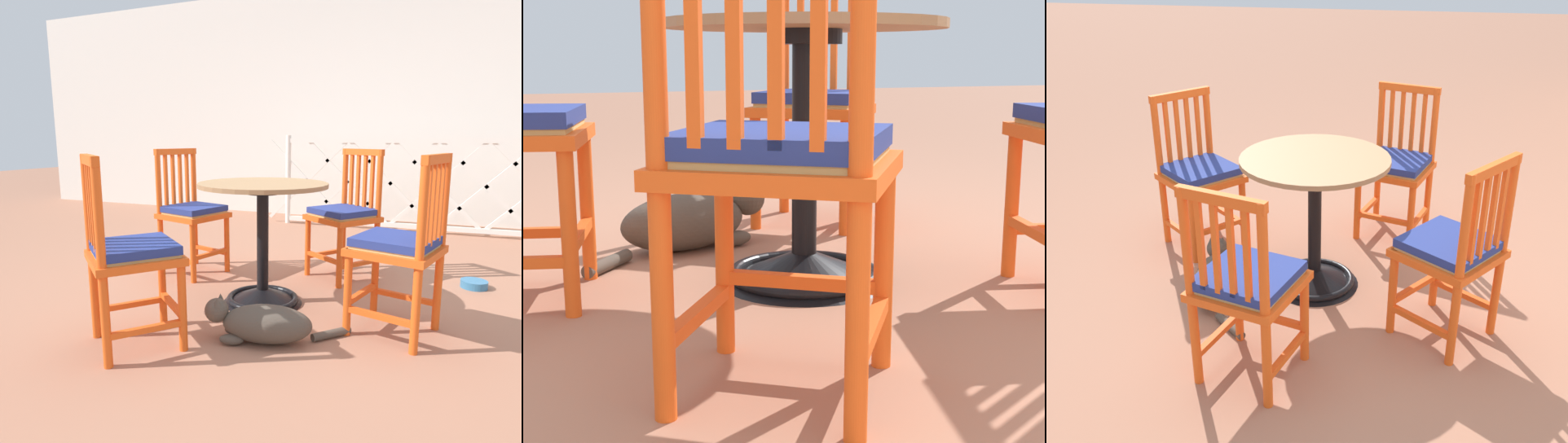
# 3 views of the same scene
# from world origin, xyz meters

# --- Properties ---
(ground_plane) EXTENTS (24.00, 24.00, 0.00)m
(ground_plane) POSITION_xyz_m (0.00, 0.00, 0.00)
(ground_plane) COLOR #A36B51
(cafe_table) EXTENTS (0.76, 0.76, 0.73)m
(cafe_table) POSITION_xyz_m (-0.12, -0.02, 0.28)
(cafe_table) COLOR black
(cafe_table) RESTS_ON ground_plane
(orange_chair_at_corner) EXTENTS (0.56, 0.56, 0.91)m
(orange_chair_at_corner) POSITION_xyz_m (-0.49, -0.77, 0.45)
(orange_chair_at_corner) COLOR #EA5619
(orange_chair_at_corner) RESTS_ON ground_plane
(orange_chair_tucked_in) EXTENTS (0.56, 0.56, 0.91)m
(orange_chair_tucked_in) POSITION_xyz_m (0.23, 0.67, 0.45)
(orange_chair_tucked_in) COLOR #EA5619
(orange_chair_tucked_in) RESTS_ON ground_plane
(tabby_cat) EXTENTS (0.68, 0.41, 0.23)m
(tabby_cat) POSITION_xyz_m (0.06, -0.52, 0.10)
(tabby_cat) COLOR #4C4238
(tabby_cat) RESTS_ON ground_plane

